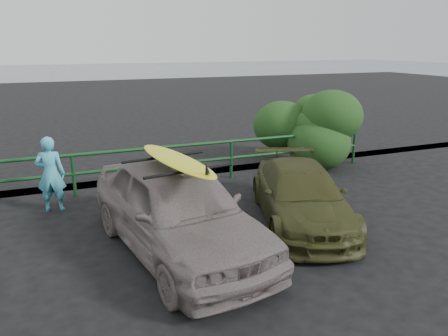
{
  "coord_description": "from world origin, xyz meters",
  "views": [
    {
      "loc": [
        -1.39,
        -5.36,
        3.47
      ],
      "look_at": [
        1.64,
        2.15,
        1.17
      ],
      "focal_mm": 35.0,
      "sensor_mm": 36.0,
      "label": 1
    }
  ],
  "objects_px": {
    "guardrail": "(117,171)",
    "surfboard": "(176,160)",
    "man": "(51,174)",
    "olive_vehicle": "(301,195)",
    "sedan": "(177,209)"
  },
  "relations": [
    {
      "from": "man",
      "to": "olive_vehicle",
      "type": "bearing_deg",
      "value": 163.59
    },
    {
      "from": "olive_vehicle",
      "to": "surfboard",
      "type": "height_order",
      "value": "surfboard"
    },
    {
      "from": "sedan",
      "to": "man",
      "type": "height_order",
      "value": "man"
    },
    {
      "from": "sedan",
      "to": "surfboard",
      "type": "height_order",
      "value": "surfboard"
    },
    {
      "from": "sedan",
      "to": "man",
      "type": "relative_size",
      "value": 2.8
    },
    {
      "from": "sedan",
      "to": "surfboard",
      "type": "distance_m",
      "value": 0.87
    },
    {
      "from": "surfboard",
      "to": "olive_vehicle",
      "type": "bearing_deg",
      "value": -1.38
    },
    {
      "from": "olive_vehicle",
      "to": "man",
      "type": "bearing_deg",
      "value": 169.71
    },
    {
      "from": "sedan",
      "to": "guardrail",
      "type": "bearing_deg",
      "value": 88.36
    },
    {
      "from": "man",
      "to": "surfboard",
      "type": "bearing_deg",
      "value": 136.53
    },
    {
      "from": "guardrail",
      "to": "man",
      "type": "xyz_separation_m",
      "value": [
        -1.49,
        -0.77,
        0.3
      ]
    },
    {
      "from": "sedan",
      "to": "olive_vehicle",
      "type": "height_order",
      "value": "sedan"
    },
    {
      "from": "man",
      "to": "surfboard",
      "type": "relative_size",
      "value": 0.64
    },
    {
      "from": "olive_vehicle",
      "to": "man",
      "type": "relative_size",
      "value": 2.4
    },
    {
      "from": "guardrail",
      "to": "surfboard",
      "type": "bearing_deg",
      "value": -82.75
    }
  ]
}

